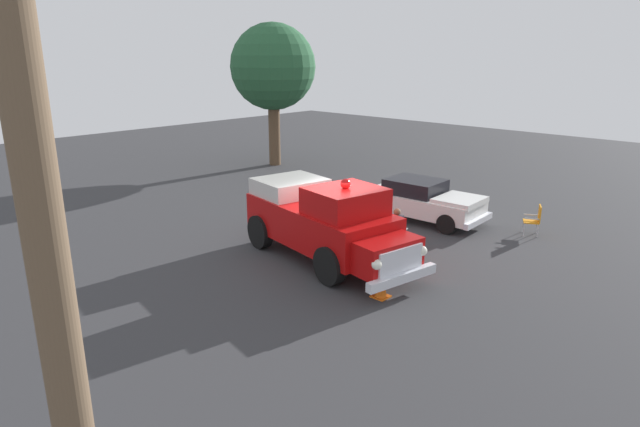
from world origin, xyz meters
TOP-DOWN VIEW (x-y plane):
  - ground_plane at (0.00, 0.00)m, footprint 60.00×60.00m
  - vintage_fire_truck at (-0.14, 0.19)m, footprint 3.25×6.24m
  - classic_hot_rod at (5.12, 0.25)m, footprint 2.10×4.45m
  - lawn_chair_near_truck at (1.98, -0.82)m, footprint 0.58×0.59m
  - lawn_chair_by_car at (6.25, -3.38)m, footprint 0.66×0.66m
  - spectator_seated at (2.10, -0.79)m, footprint 0.59×0.46m
  - oak_tree_left at (8.31, 11.67)m, footprint 4.41×4.41m
  - utility_pole at (-10.01, -6.63)m, footprint 0.54×1.68m
  - traffic_cone at (-1.09, -2.59)m, footprint 0.40×0.40m

SIDE VIEW (x-z plane):
  - ground_plane at x=0.00m, z-range 0.00..0.00m
  - traffic_cone at x=-1.09m, z-range -0.01..0.63m
  - lawn_chair_near_truck at x=1.98m, z-range 0.08..1.10m
  - lawn_chair_by_car at x=6.25m, z-range 0.08..1.10m
  - spectator_seated at x=2.10m, z-range 0.05..1.34m
  - classic_hot_rod at x=5.12m, z-range 0.02..1.48m
  - vintage_fire_truck at x=-0.14m, z-range -0.10..2.49m
  - utility_pole at x=-10.01m, z-range 0.15..7.69m
  - oak_tree_left at x=8.31m, z-range 1.41..8.73m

